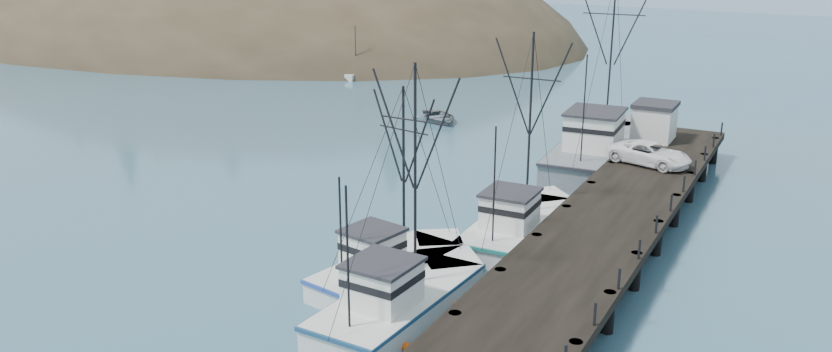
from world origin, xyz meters
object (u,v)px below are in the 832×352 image
at_px(pier, 611,218).
at_px(motorboat, 439,121).
at_px(pickup_truck, 650,154).
at_px(trawler_near, 403,298).
at_px(pier_shed, 654,121).
at_px(trawler_mid, 392,267).
at_px(work_vessel, 600,148).
at_px(trawler_far, 519,223).

height_order(pier, motorboat, pier).
height_order(pier, pickup_truck, pickup_truck).
height_order(trawler_near, pier_shed, trawler_near).
bearing_deg(trawler_mid, work_vessel, 82.32).
xyz_separation_m(pier, motorboat, (-21.82, 22.42, -1.69)).
relative_size(trawler_mid, motorboat, 1.92).
distance_m(trawler_mid, trawler_far, 9.50).
distance_m(trawler_mid, pickup_truck, 22.12).
bearing_deg(pier_shed, pier, -85.06).
bearing_deg(pier, work_vessel, 107.63).
relative_size(trawler_near, pickup_truck, 2.22).
bearing_deg(trawler_far, work_vessel, 90.07).
height_order(trawler_near, motorboat, trawler_near).
bearing_deg(trawler_near, pier, 63.41).
distance_m(pier, work_vessel, 16.75).
xyz_separation_m(pier, pickup_truck, (-0.24, 10.59, 1.06)).
bearing_deg(motorboat, pier_shed, -60.37).
relative_size(pier_shed, motorboat, 0.59).
bearing_deg(trawler_near, trawler_far, 83.65).
xyz_separation_m(work_vessel, motorboat, (-16.75, 6.46, -1.23)).
bearing_deg(pier, pier_shed, 94.94).
height_order(pier, trawler_near, trawler_near).
distance_m(trawler_near, trawler_far, 11.79).
bearing_deg(work_vessel, trawler_near, -92.56).
distance_m(pier, pickup_truck, 10.65).
bearing_deg(pier_shed, work_vessel, -158.46).
bearing_deg(trawler_far, motorboat, 125.62).
distance_m(pier_shed, pickup_truck, 6.92).
bearing_deg(trawler_mid, trawler_far, 68.40).
bearing_deg(pier, pickup_truck, 91.31).
height_order(pier_shed, motorboat, pier_shed).
bearing_deg(pickup_truck, work_vessel, 57.39).
bearing_deg(pickup_truck, pier, -163.30).
xyz_separation_m(trawler_far, motorboat, (-16.77, 23.41, -0.82)).
relative_size(work_vessel, pickup_truck, 3.24).
distance_m(work_vessel, pickup_truck, 7.38).
bearing_deg(trawler_far, trawler_mid, -111.60).
xyz_separation_m(trawler_near, motorboat, (-15.47, 35.12, -0.82)).
relative_size(pier, trawler_near, 3.65).
distance_m(work_vessel, motorboat, 17.99).
xyz_separation_m(trawler_far, pier_shed, (3.55, 18.36, 2.60)).
xyz_separation_m(pier, pier_shed, (-1.50, 17.37, 1.73)).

